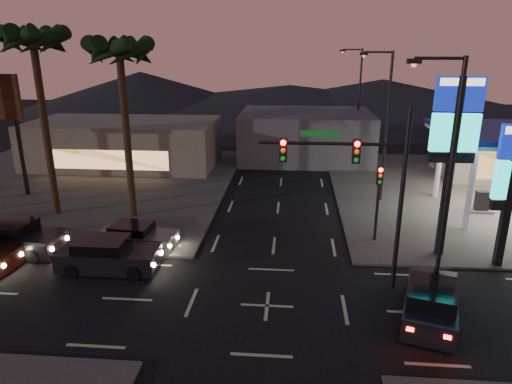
# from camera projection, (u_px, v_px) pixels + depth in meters

# --- Properties ---
(ground) EXTENTS (140.00, 140.00, 0.00)m
(ground) POSITION_uv_depth(u_px,v_px,m) (267.00, 306.00, 18.99)
(ground) COLOR black
(ground) RESTS_ON ground
(corner_lot_ne) EXTENTS (24.00, 24.00, 0.12)m
(corner_lot_ne) POSITION_uv_depth(u_px,v_px,m) (502.00, 194.00, 32.85)
(corner_lot_ne) COLOR #47443F
(corner_lot_ne) RESTS_ON ground
(corner_lot_nw) EXTENTS (24.00, 24.00, 0.12)m
(corner_lot_nw) POSITION_uv_depth(u_px,v_px,m) (74.00, 184.00, 35.42)
(corner_lot_nw) COLOR #47443F
(corner_lot_nw) RESTS_ON ground
(convenience_store) EXTENTS (10.00, 6.00, 4.00)m
(convenience_store) POSITION_uv_depth(u_px,v_px,m) (505.00, 153.00, 36.82)
(convenience_store) COLOR #726B5B
(convenience_store) RESTS_ON ground
(pylon_sign_tall) EXTENTS (2.20, 0.35, 9.00)m
(pylon_sign_tall) POSITION_uv_depth(u_px,v_px,m) (455.00, 133.00, 21.54)
(pylon_sign_tall) COLOR black
(pylon_sign_tall) RESTS_ON ground
(traffic_signal_mast) EXTENTS (6.10, 0.39, 8.00)m
(traffic_signal_mast) POSITION_uv_depth(u_px,v_px,m) (361.00, 174.00, 18.96)
(traffic_signal_mast) COLOR black
(traffic_signal_mast) RESTS_ON ground
(pedestal_signal) EXTENTS (0.32, 0.39, 4.30)m
(pedestal_signal) POSITION_uv_depth(u_px,v_px,m) (379.00, 191.00, 24.26)
(pedestal_signal) COLOR black
(pedestal_signal) RESTS_ON ground
(streetlight_near) EXTENTS (2.14, 0.25, 10.00)m
(streetlight_near) POSITION_uv_depth(u_px,v_px,m) (445.00, 171.00, 17.62)
(streetlight_near) COLOR black
(streetlight_near) RESTS_ON ground
(streetlight_mid) EXTENTS (2.14, 0.25, 10.00)m
(streetlight_mid) POSITION_uv_depth(u_px,v_px,m) (384.00, 119.00, 29.94)
(streetlight_mid) COLOR black
(streetlight_mid) RESTS_ON ground
(streetlight_far) EXTENTS (2.14, 0.25, 10.00)m
(streetlight_far) POSITION_uv_depth(u_px,v_px,m) (357.00, 96.00, 43.21)
(streetlight_far) COLOR black
(streetlight_far) RESTS_ON ground
(palm_a) EXTENTS (4.41, 4.41, 10.86)m
(palm_a) POSITION_uv_depth(u_px,v_px,m) (120.00, 62.00, 25.80)
(palm_a) COLOR black
(palm_a) RESTS_ON ground
(palm_b) EXTENTS (4.41, 4.41, 11.46)m
(palm_b) POSITION_uv_depth(u_px,v_px,m) (34.00, 52.00, 26.03)
(palm_b) COLOR black
(palm_b) RESTS_ON ground
(building_far_west) EXTENTS (16.00, 8.00, 4.00)m
(building_far_west) POSITION_uv_depth(u_px,v_px,m) (125.00, 143.00, 40.34)
(building_far_west) COLOR #726B5B
(building_far_west) RESTS_ON ground
(building_far_mid) EXTENTS (12.00, 9.00, 4.40)m
(building_far_mid) POSITION_uv_depth(u_px,v_px,m) (306.00, 136.00, 42.78)
(building_far_mid) COLOR #4C4C51
(building_far_mid) RESTS_ON ground
(hill_left) EXTENTS (40.00, 40.00, 6.00)m
(hill_left) POSITION_uv_depth(u_px,v_px,m) (141.00, 90.00, 76.92)
(hill_left) COLOR black
(hill_left) RESTS_ON ground
(hill_right) EXTENTS (50.00, 50.00, 5.00)m
(hill_right) POSITION_uv_depth(u_px,v_px,m) (382.00, 95.00, 73.86)
(hill_right) COLOR black
(hill_right) RESTS_ON ground
(hill_center) EXTENTS (60.00, 60.00, 4.00)m
(hill_center) POSITION_uv_depth(u_px,v_px,m) (290.00, 97.00, 75.22)
(hill_center) COLOR black
(hill_center) RESTS_ON ground
(car_lane_a_front) EXTENTS (4.86, 2.08, 1.57)m
(car_lane_a_front) POSITION_uv_depth(u_px,v_px,m) (108.00, 255.00, 21.86)
(car_lane_a_front) COLOR black
(car_lane_a_front) RESTS_ON ground
(car_lane_b_front) EXTENTS (4.33, 2.17, 1.37)m
(car_lane_b_front) POSITION_uv_depth(u_px,v_px,m) (136.00, 237.00, 24.16)
(car_lane_b_front) COLOR slate
(car_lane_b_front) RESTS_ON ground
(car_lane_b_mid) EXTENTS (5.25, 2.49, 1.67)m
(car_lane_b_mid) POSITION_uv_depth(u_px,v_px,m) (14.00, 239.00, 23.65)
(car_lane_b_mid) COLOR black
(car_lane_b_mid) RESTS_ON ground
(suv_station) EXTENTS (3.16, 4.91, 1.52)m
(suv_station) POSITION_uv_depth(u_px,v_px,m) (431.00, 302.00, 17.95)
(suv_station) COLOR black
(suv_station) RESTS_ON ground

